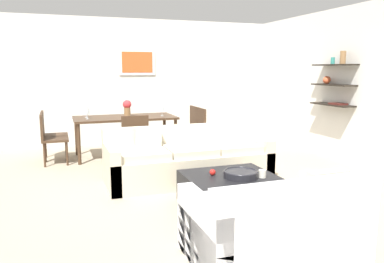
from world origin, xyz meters
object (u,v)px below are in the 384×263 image
object	(u,v)px
dining_chair_left_near	(49,136)
dining_chair_left_far	(50,132)
wine_glass_right_near	(162,110)
wine_glass_left_near	(87,112)
dining_table	(125,120)
coffee_table	(232,192)
dining_chair_foot	(134,137)
wine_glass_left_far	(86,111)
candle_jar	(262,174)
apple_on_coffee_table	(213,172)
loveseat_white	(275,225)
centerpiece_vase	(127,107)
dining_chair_right_near	(196,128)
dining_chair_right_far	(189,125)
decorative_bowl	(241,174)
sofa_beige	(187,161)

from	to	relation	value
dining_chair_left_near	dining_chair_left_far	size ratio (longest dim) A/B	1.00
wine_glass_right_near	wine_glass_left_near	bearing A→B (deg)	-180.00
wine_glass_right_near	dining_table	bearing A→B (deg)	170.77
coffee_table	dining_chair_foot	xyz separation A→B (m)	(-0.71, 2.30, 0.31)
wine_glass_left_far	candle_jar	bearing A→B (deg)	-63.27
apple_on_coffee_table	wine_glass_left_near	distance (m)	3.18
loveseat_white	centerpiece_vase	size ratio (longest dim) A/B	4.71
dining_chair_right_near	wine_glass_right_near	xyz separation A→B (m)	(-0.65, 0.09, 0.36)
dining_chair_left_far	wine_glass_right_near	distance (m)	2.07
loveseat_white	dining_chair_right_far	distance (m)	4.63
dining_chair_right_near	wine_glass_left_near	world-z (taller)	wine_glass_left_near
dining_chair_right_near	wine_glass_left_far	xyz separation A→B (m)	(-2.02, 0.31, 0.37)
decorative_bowl	wine_glass_left_far	distance (m)	3.66
dining_chair_right_near	wine_glass_left_near	bearing A→B (deg)	177.42
dining_chair_foot	apple_on_coffee_table	bearing A→B (deg)	-76.52
decorative_bowl	wine_glass_right_near	xyz separation A→B (m)	(-0.10, 3.10, 0.44)
coffee_table	decorative_bowl	distance (m)	0.25
centerpiece_vase	decorative_bowl	bearing A→B (deg)	-77.06
dining_chair_left_near	wine_glass_left_near	distance (m)	0.75
coffee_table	wine_glass_left_far	xyz separation A→B (m)	(-1.40, 3.27, 0.68)
apple_on_coffee_table	wine_glass_left_far	world-z (taller)	wine_glass_left_far
candle_jar	apple_on_coffee_table	distance (m)	0.58
dining_chair_right_far	wine_glass_left_near	xyz separation A→B (m)	(-2.02, -0.31, 0.37)
dining_table	dining_chair_right_near	bearing A→B (deg)	-8.64
sofa_beige	centerpiece_vase	distance (m)	2.08
loveseat_white	centerpiece_vase	world-z (taller)	centerpiece_vase
centerpiece_vase	wine_glass_left_far	bearing A→B (deg)	172.60
apple_on_coffee_table	wine_glass_left_near	size ratio (longest dim) A/B	0.43
wine_glass_left_near	dining_chair_right_far	bearing A→B (deg)	8.84
dining_table	wine_glass_left_far	xyz separation A→B (m)	(-0.69, 0.11, 0.19)
dining_chair_left_far	centerpiece_vase	bearing A→B (deg)	-7.69
sofa_beige	apple_on_coffee_table	size ratio (longest dim) A/B	31.92
sofa_beige	loveseat_white	bearing A→B (deg)	-90.90
dining_table	dining_chair_right_near	world-z (taller)	dining_chair_right_near
dining_chair_foot	dining_chair_right_near	world-z (taller)	same
coffee_table	dining_chair_right_near	world-z (taller)	dining_chair_right_near
coffee_table	candle_jar	bearing A→B (deg)	-23.46
dining_chair_right_far	dining_chair_left_far	size ratio (longest dim) A/B	1.00
candle_jar	dining_table	distance (m)	3.46
dining_table	dining_chair_foot	size ratio (longest dim) A/B	2.10
coffee_table	centerpiece_vase	distance (m)	3.32
decorative_bowl	dining_chair_right_far	xyz separation A→B (m)	(0.54, 3.42, 0.08)
loveseat_white	dining_chair_left_far	distance (m)	4.94
dining_chair_left_far	apple_on_coffee_table	bearing A→B (deg)	-60.11
dining_chair_left_near	wine_glass_left_far	world-z (taller)	wine_glass_left_far
dining_chair_right_near	centerpiece_vase	xyz separation A→B (m)	(-1.28, 0.22, 0.42)
coffee_table	apple_on_coffee_table	distance (m)	0.33
candle_jar	wine_glass_right_near	world-z (taller)	wine_glass_right_near
dining_table	wine_glass_left_near	xyz separation A→B (m)	(-0.69, -0.11, 0.20)
dining_chair_left_near	wine_glass_right_near	distance (m)	2.05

